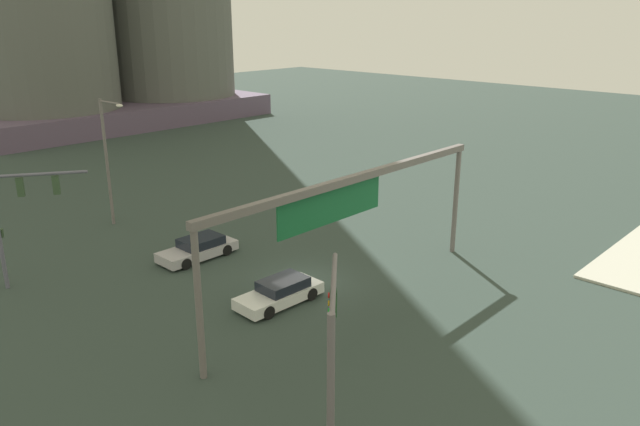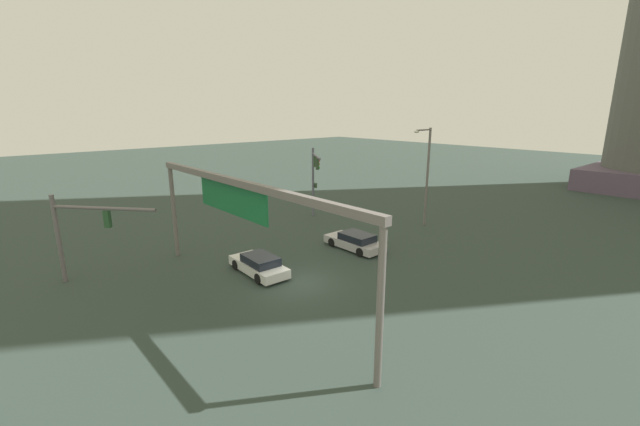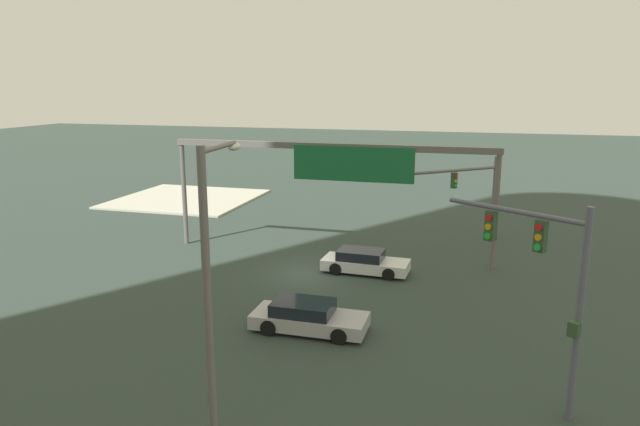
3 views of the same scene
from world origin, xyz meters
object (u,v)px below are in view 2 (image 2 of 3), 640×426
object	(u,v)px
traffic_signal_near_corner	(315,172)
streetlamp_curved_arm	(426,170)
sedan_car_waiting_far	(355,241)
sedan_car_approaching	(259,265)
traffic_signal_opposite_side	(80,226)

from	to	relation	value
traffic_signal_near_corner	streetlamp_curved_arm	xyz separation A→B (m)	(8.03, 5.53, 0.53)
streetlamp_curved_arm	sedan_car_waiting_far	distance (m)	9.82
sedan_car_approaching	sedan_car_waiting_far	bearing A→B (deg)	-93.47
sedan_car_approaching	sedan_car_waiting_far	xyz separation A→B (m)	(0.76, 7.71, 0.00)
traffic_signal_opposite_side	sedan_car_approaching	world-z (taller)	traffic_signal_opposite_side
traffic_signal_opposite_side	sedan_car_approaching	xyz separation A→B (m)	(5.40, 8.27, -2.88)
streetlamp_curved_arm	sedan_car_approaching	distance (m)	17.09
traffic_signal_near_corner	streetlamp_curved_arm	distance (m)	9.76
traffic_signal_opposite_side	sedan_car_waiting_far	world-z (taller)	traffic_signal_opposite_side
sedan_car_waiting_far	traffic_signal_near_corner	bearing A→B (deg)	-21.54
streetlamp_curved_arm	sedan_car_waiting_far	world-z (taller)	streetlamp_curved_arm
streetlamp_curved_arm	sedan_car_waiting_far	size ratio (longest dim) A/B	1.82
traffic_signal_opposite_side	streetlamp_curved_arm	distance (m)	25.53
traffic_signal_near_corner	sedan_car_approaching	size ratio (longest dim) A/B	1.42
traffic_signal_opposite_side	sedan_car_approaching	distance (m)	10.29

